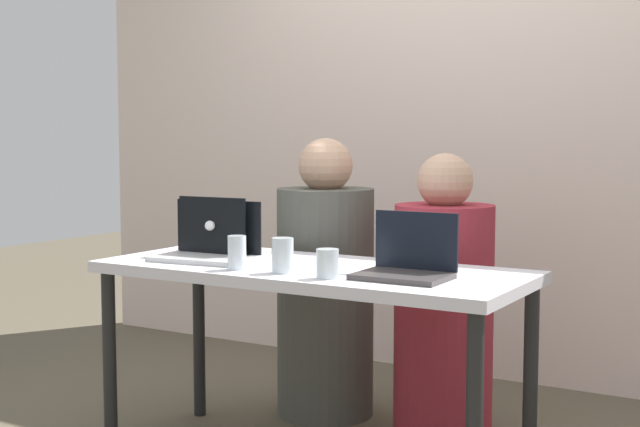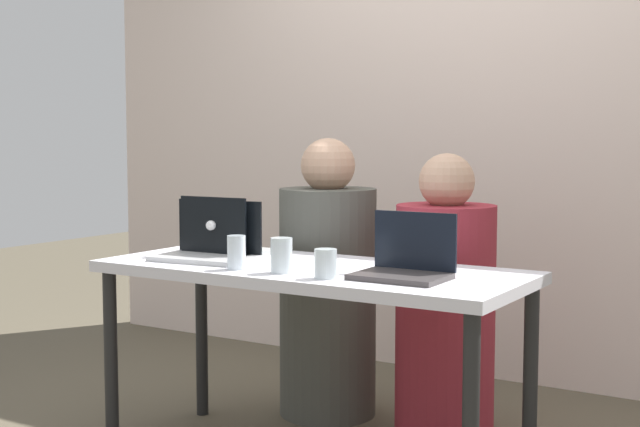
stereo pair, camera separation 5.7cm
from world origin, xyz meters
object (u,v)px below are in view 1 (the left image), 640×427
Objects in this scene: person_on_left at (325,293)px; person_on_right at (444,311)px; laptop_front_right at (407,263)px; laptop_back_left at (224,243)px; water_glass_left at (237,255)px; laptop_front_left at (209,247)px; water_glass_center at (282,258)px; water_glass_right at (327,266)px.

person_on_right is at bearing 179.89° from person_on_left.
person_on_right is (0.54, 0.00, -0.03)m from person_on_left.
person_on_left is 0.94m from laptop_front_right.
laptop_back_left is 2.59× the size of water_glass_left.
water_glass_center is at bearing -22.84° from laptop_front_left.
laptop_front_right is (0.82, -0.12, -0.00)m from laptop_back_left.
water_glass_right is (0.19, -0.02, -0.01)m from water_glass_center.
water_glass_center is (-0.40, -0.12, 0.01)m from laptop_front_right.
water_glass_left is (-0.44, -0.76, 0.28)m from person_on_right.
person_on_left is 0.92m from water_glass_right.
person_on_left is 0.54m from person_on_right.
person_on_left is 0.80m from water_glass_left.
laptop_back_left is (-0.69, -0.50, 0.28)m from person_on_right.
person_on_right is 0.69m from laptop_front_right.
laptop_front_left is at bearing 77.39° from person_on_left.
water_glass_center reaches higher than water_glass_right.
laptop_front_left is 0.42m from water_glass_center.
water_glass_center is at bearing 5.98° from water_glass_left.
laptop_back_left is at bearing 133.95° from water_glass_left.
laptop_back_left is at bearing 150.27° from water_glass_center.
person_on_left is 9.94× the size of water_glass_center.
laptop_front_right is (0.13, -0.62, 0.28)m from person_on_right.
water_glass_center is 1.24× the size of water_glass_right.
water_glass_center is at bearing 109.69° from person_on_left.
laptop_back_left reaches higher than water_glass_right.
laptop_back_left is 0.80× the size of laptop_front_left.
water_glass_left is (0.25, -0.26, 0.00)m from laptop_back_left.
water_glass_center is (0.27, -0.74, 0.26)m from person_on_left.
water_glass_right is at bearing 120.66° from person_on_left.
laptop_front_left is 3.25× the size of water_glass_left.
water_glass_left is at bearing 179.47° from water_glass_right.
person_on_left is 12.29× the size of water_glass_right.
person_on_right is 9.54× the size of water_glass_left.
laptop_front_left is at bearing 179.40° from laptop_front_right.
laptop_back_left reaches higher than laptop_front_right.
water_glass_left reaches higher than water_glass_right.
laptop_back_left is 2.57× the size of water_glass_center.
water_glass_left is at bearing 96.97° from person_on_left.
person_on_right is 0.92m from water_glass_left.
person_on_right reaches higher than water_glass_center.
person_on_right is at bearing 69.98° from water_glass_center.
water_glass_center is 0.19m from water_glass_right.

